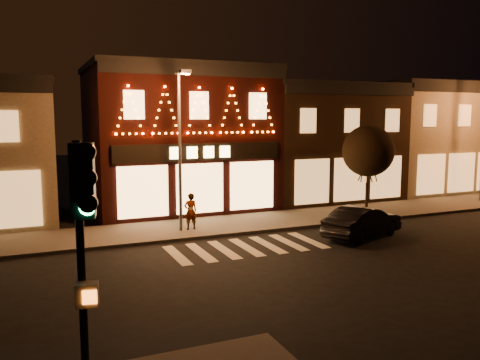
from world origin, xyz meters
TOP-DOWN VIEW (x-y plane):
  - ground at (0.00, 0.00)m, footprint 120.00×120.00m
  - sidewalk_far at (2.00, 8.00)m, footprint 44.00×4.00m
  - building_pulp at (0.00, 13.98)m, footprint 10.20×8.34m
  - building_right_a at (9.50, 13.99)m, footprint 9.20×8.28m
  - building_right_b at (18.50, 13.99)m, footprint 9.20×8.28m
  - traffic_signal_near at (-7.48, -6.66)m, footprint 0.40×0.52m
  - streetlamp_mid at (-1.81, 7.26)m, footprint 0.48×1.68m
  - tree_right at (9.27, 8.05)m, footprint 2.89×2.89m
  - dark_sedan at (5.52, 3.47)m, footprint 4.60×2.93m
  - pedestrian at (-1.31, 7.47)m, footprint 0.65×0.44m

SIDE VIEW (x-z plane):
  - ground at x=0.00m, z-range 0.00..0.00m
  - sidewalk_far at x=2.00m, z-range 0.00..0.15m
  - dark_sedan at x=5.52m, z-range 0.00..1.43m
  - pedestrian at x=-1.31m, z-range 0.15..1.88m
  - tree_right at x=9.27m, z-range 1.12..5.94m
  - traffic_signal_near at x=-7.48m, z-range 1.16..6.08m
  - building_right_a at x=9.50m, z-range 0.01..7.51m
  - building_right_b at x=18.50m, z-range 0.01..7.81m
  - building_pulp at x=0.00m, z-range 0.01..8.31m
  - streetlamp_mid at x=-1.81m, z-range 0.78..8.09m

